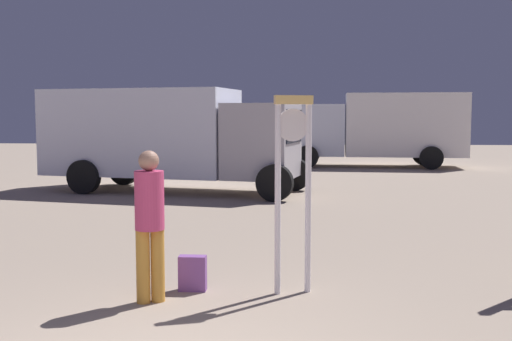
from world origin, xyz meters
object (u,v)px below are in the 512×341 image
Objects in this scene: person_near_clock at (150,218)px; box_truck_far at (386,127)px; backpack at (193,273)px; standing_clock at (293,175)px; box_truck_near at (165,135)px.

box_truck_far is at bearing 74.47° from person_near_clock.
standing_clock is at bearing 0.14° from backpack.
box_truck_near is at bearing 101.80° from person_near_clock.
box_truck_far is (3.54, 17.86, 0.25)m from standing_clock.
box_truck_near reaches higher than backpack.
standing_clock is 9.93m from box_truck_near.
box_truck_far is at bearing 50.37° from box_truck_near.
box_truck_near is at bearing 104.63° from backpack.
person_near_clock is 9.96m from box_truck_near.
standing_clock is 1.66m from backpack.
box_truck_far is (5.10, 18.34, 0.69)m from person_near_clock.
standing_clock is 18.21m from box_truck_far.
box_truck_far reaches higher than person_near_clock.
standing_clock is 1.69m from person_near_clock.
standing_clock is 0.31× the size of box_truck_near.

